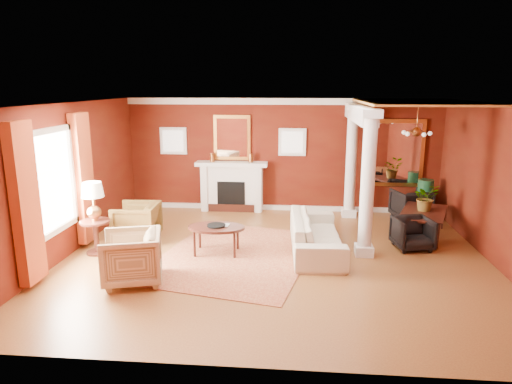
# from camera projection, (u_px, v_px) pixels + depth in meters

# --- Properties ---
(ground) EXTENTS (8.00, 8.00, 0.00)m
(ground) POSITION_uv_depth(u_px,v_px,m) (275.00, 258.00, 8.71)
(ground) COLOR brown
(ground) RESTS_ON ground
(room_shell) EXTENTS (8.04, 7.04, 2.92)m
(room_shell) POSITION_uv_depth(u_px,v_px,m) (277.00, 153.00, 8.25)
(room_shell) COLOR #581C0C
(room_shell) RESTS_ON ground
(fireplace) EXTENTS (1.85, 0.42, 1.29)m
(fireplace) POSITION_uv_depth(u_px,v_px,m) (232.00, 186.00, 11.89)
(fireplace) COLOR white
(fireplace) RESTS_ON ground
(overmantel_mirror) EXTENTS (0.95, 0.07, 1.15)m
(overmantel_mirror) POSITION_uv_depth(u_px,v_px,m) (232.00, 138.00, 11.74)
(overmantel_mirror) COLOR gold
(overmantel_mirror) RESTS_ON fireplace
(flank_window_left) EXTENTS (0.70, 0.07, 0.70)m
(flank_window_left) POSITION_uv_depth(u_px,v_px,m) (173.00, 141.00, 11.90)
(flank_window_left) COLOR white
(flank_window_left) RESTS_ON room_shell
(flank_window_right) EXTENTS (0.70, 0.07, 0.70)m
(flank_window_right) POSITION_uv_depth(u_px,v_px,m) (292.00, 142.00, 11.64)
(flank_window_right) COLOR white
(flank_window_right) RESTS_ON room_shell
(left_window) EXTENTS (0.21, 2.55, 2.60)m
(left_window) POSITION_uv_depth(u_px,v_px,m) (57.00, 188.00, 8.14)
(left_window) COLOR white
(left_window) RESTS_ON room_shell
(column_front) EXTENTS (0.36, 0.36, 2.80)m
(column_front) POSITION_uv_depth(u_px,v_px,m) (368.00, 183.00, 8.53)
(column_front) COLOR white
(column_front) RESTS_ON ground
(column_back) EXTENTS (0.36, 0.36, 2.80)m
(column_back) POSITION_uv_depth(u_px,v_px,m) (351.00, 160.00, 11.15)
(column_back) COLOR white
(column_back) RESTS_ON ground
(header_beam) EXTENTS (0.30, 3.20, 0.32)m
(header_beam) POSITION_uv_depth(u_px,v_px,m) (360.00, 114.00, 9.81)
(header_beam) COLOR white
(header_beam) RESTS_ON column_front
(amber_ceiling) EXTENTS (2.30, 3.40, 0.04)m
(amber_ceiling) POSITION_uv_depth(u_px,v_px,m) (417.00, 102.00, 9.51)
(amber_ceiling) COLOR gold
(amber_ceiling) RESTS_ON room_shell
(dining_mirror) EXTENTS (1.30, 0.07, 1.70)m
(dining_mirror) POSITION_uv_depth(u_px,v_px,m) (398.00, 153.00, 11.46)
(dining_mirror) COLOR gold
(dining_mirror) RESTS_ON room_shell
(chandelier) EXTENTS (0.60, 0.62, 0.75)m
(chandelier) POSITION_uv_depth(u_px,v_px,m) (417.00, 132.00, 9.69)
(chandelier) COLOR #AC6C36
(chandelier) RESTS_ON room_shell
(crown_trim) EXTENTS (8.00, 0.08, 0.16)m
(crown_trim) POSITION_uv_depth(u_px,v_px,m) (283.00, 101.00, 11.42)
(crown_trim) COLOR white
(crown_trim) RESTS_ON room_shell
(base_trim) EXTENTS (8.00, 0.08, 0.12)m
(base_trim) POSITION_uv_depth(u_px,v_px,m) (282.00, 208.00, 12.05)
(base_trim) COLOR white
(base_trim) RESTS_ON ground
(rug) EXTENTS (3.44, 4.13, 0.01)m
(rug) POSITION_uv_depth(u_px,v_px,m) (236.00, 255.00, 8.84)
(rug) COLOR maroon
(rug) RESTS_ON ground
(sofa) EXTENTS (0.82, 2.45, 0.95)m
(sofa) POSITION_uv_depth(u_px,v_px,m) (316.00, 228.00, 8.98)
(sofa) COLOR white
(sofa) RESTS_ON ground
(armchair_leopard) EXTENTS (0.84, 0.89, 0.89)m
(armchair_leopard) POSITION_uv_depth(u_px,v_px,m) (137.00, 220.00, 9.61)
(armchair_leopard) COLOR black
(armchair_leopard) RESTS_ON ground
(armchair_stripe) EXTENTS (1.09, 1.13, 0.96)m
(armchair_stripe) POSITION_uv_depth(u_px,v_px,m) (131.00, 255.00, 7.54)
(armchair_stripe) COLOR tan
(armchair_stripe) RESTS_ON ground
(coffee_table) EXTENTS (1.10, 1.10, 0.55)m
(coffee_table) POSITION_uv_depth(u_px,v_px,m) (216.00, 229.00, 8.84)
(coffee_table) COLOR black
(coffee_table) RESTS_ON ground
(coffee_book) EXTENTS (0.16, 0.03, 0.21)m
(coffee_book) POSITION_uv_depth(u_px,v_px,m) (221.00, 220.00, 8.86)
(coffee_book) COLOR black
(coffee_book) RESTS_ON coffee_table
(side_table) EXTENTS (0.57, 0.57, 1.43)m
(side_table) POSITION_uv_depth(u_px,v_px,m) (94.00, 206.00, 8.75)
(side_table) COLOR black
(side_table) RESTS_ON ground
(dining_table) EXTENTS (1.07, 1.67, 0.88)m
(dining_table) POSITION_uv_depth(u_px,v_px,m) (425.00, 216.00, 9.89)
(dining_table) COLOR black
(dining_table) RESTS_ON ground
(dining_chair_near) EXTENTS (0.81, 0.77, 0.71)m
(dining_chair_near) POSITION_uv_depth(u_px,v_px,m) (413.00, 232.00, 9.12)
(dining_chair_near) COLOR black
(dining_chair_near) RESTS_ON ground
(dining_chair_far) EXTENTS (0.97, 0.93, 0.81)m
(dining_chair_far) POSITION_uv_depth(u_px,v_px,m) (411.00, 203.00, 11.18)
(dining_chair_far) COLOR black
(dining_chair_far) RESTS_ON ground
(green_urn) EXTENTS (0.42, 0.42, 1.00)m
(green_urn) POSITION_uv_depth(u_px,v_px,m) (424.00, 204.00, 11.14)
(green_urn) COLOR #154326
(green_urn) RESTS_ON ground
(potted_plant) EXTENTS (0.70, 0.73, 0.46)m
(potted_plant) POSITION_uv_depth(u_px,v_px,m) (427.00, 186.00, 9.80)
(potted_plant) COLOR #26591E
(potted_plant) RESTS_ON dining_table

